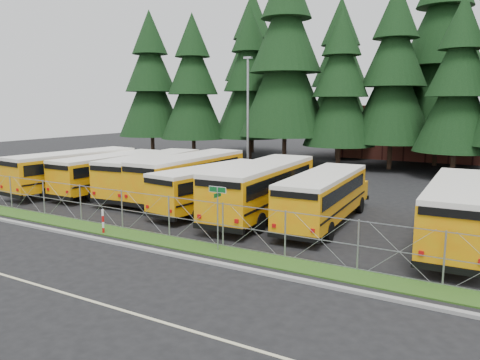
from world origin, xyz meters
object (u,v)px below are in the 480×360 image
light_standard (248,112)px  striped_bollard (103,222)px  bus_6 (325,199)px  bus_east (460,214)px  bus_5 (265,190)px  bus_1 (115,174)px  bus_4 (217,188)px  bus_0 (78,172)px  bus_2 (154,175)px  street_sign (218,205)px  bus_3 (193,177)px

light_standard → striped_bollard: bearing=-81.5°
bus_6 → bus_east: bearing=-9.3°
bus_5 → bus_1: bearing=172.8°
bus_6 → bus_east: 6.52m
bus_4 → bus_5: (3.17, 0.03, 0.19)m
bus_1 → bus_6: 15.86m
bus_0 → bus_6: (18.46, 0.16, -0.08)m
bus_2 → bus_east: bus_east is taller
street_sign → bus_2: bearing=142.1°
bus_east → bus_2: bearing=171.7°
street_sign → bus_4: bearing=123.4°
bus_3 → street_sign: (7.32, -8.33, 0.56)m
bus_2 → striped_bollard: bus_2 is taller
bus_east → bus_4: bearing=175.5°
bus_0 → bus_3: bus_3 is taller
bus_3 → striped_bollard: 9.01m
bus_6 → bus_5: bearing=177.8°
bus_0 → bus_6: bearing=5.9°
bus_4 → bus_5: bus_5 is taller
bus_5 → light_standard: 15.42m
bus_5 → striped_bollard: size_ratio=9.59×
bus_1 → striped_bollard: size_ratio=8.69×
bus_4 → bus_east: size_ratio=0.90×
striped_bollard → light_standard: light_standard is taller
bus_5 → light_standard: light_standard is taller
street_sign → bus_5: bearing=99.7°
bus_1 → bus_5: 12.34m
bus_0 → bus_3: (8.73, 1.86, 0.03)m
bus_6 → striped_bollard: bearing=-143.6°
bus_0 → bus_4: 11.76m
bus_0 → striped_bollard: (9.80, -7.05, -0.84)m
bus_0 → bus_6: size_ratio=1.06×
bus_6 → bus_1: bearing=173.8°
bus_4 → bus_6: 6.71m
street_sign → light_standard: size_ratio=0.28×
street_sign → striped_bollard: 6.44m
bus_3 → bus_east: 16.38m
bus_1 → bus_2: size_ratio=0.96×
bus_1 → bus_4: bearing=-4.9°
street_sign → striped_bollard: bearing=-174.7°
bus_5 → striped_bollard: (-5.13, -7.14, -0.91)m
bus_0 → light_standard: (6.85, 12.61, 4.06)m
bus_1 → bus_4: 9.17m
bus_east → bus_1: bearing=174.3°
bus_0 → bus_4: bus_0 is taller
striped_bollard → street_sign: bearing=5.3°
bus_6 → street_sign: size_ratio=3.70×
bus_4 → bus_east: bus_east is taller
bus_5 → bus_2: bearing=167.3°
bus_5 → street_sign: bus_5 is taller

